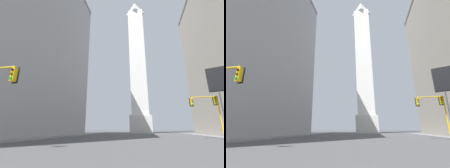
{
  "view_description": "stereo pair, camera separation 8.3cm",
  "coord_description": "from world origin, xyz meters",
  "views": [
    {
      "loc": [
        1.27,
        -0.06,
        1.43
      ],
      "look_at": [
        -5.41,
        31.6,
        11.13
      ],
      "focal_mm": 24.0,
      "sensor_mm": 36.0,
      "label": 1
    },
    {
      "loc": [
        1.35,
        -0.05,
        1.43
      ],
      "look_at": [
        -5.41,
        31.6,
        11.13
      ],
      "focal_mm": 24.0,
      "sensor_mm": 36.0,
      "label": 2
    }
  ],
  "objects": [
    {
      "name": "sidewalk_left",
      "position": [
        -14.69,
        20.79,
        0.07
      ],
      "size": [
        5.0,
        69.29,
        0.15
      ],
      "primitive_type": "cube",
      "color": "slate",
      "rests_on": "ground_plane"
    },
    {
      "name": "building_left",
      "position": [
        -24.81,
        22.14,
        20.49
      ],
      "size": [
        19.72,
        37.97,
        40.97
      ],
      "color": "#9E9EA0",
      "rests_on": "ground_plane"
    },
    {
      "name": "obelisk",
      "position": [
        0.0,
        57.74,
        27.81
      ],
      "size": [
        7.75,
        7.75,
        58.5
      ],
      "color": "silver",
      "rests_on": "ground_plane"
    },
    {
      "name": "traffic_light_mid_right",
      "position": [
        10.69,
        24.33,
        4.6
      ],
      "size": [
        4.0,
        0.5,
        6.09
      ],
      "color": "yellow",
      "rests_on": "ground_plane"
    }
  ]
}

